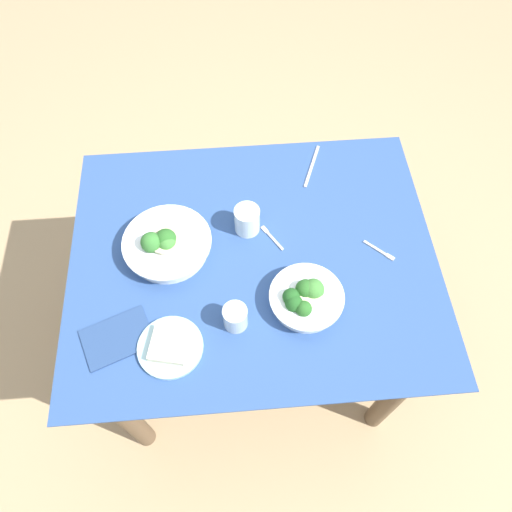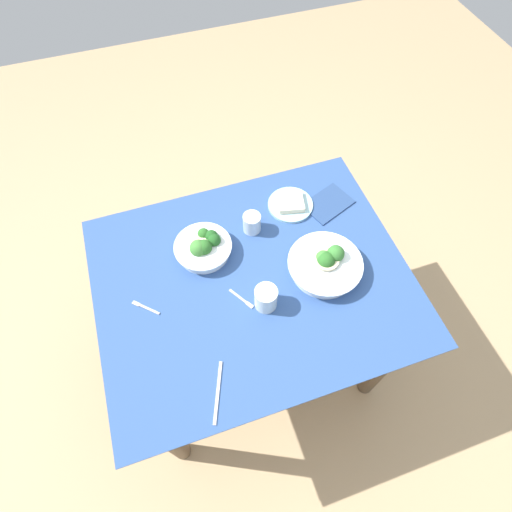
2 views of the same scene
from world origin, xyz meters
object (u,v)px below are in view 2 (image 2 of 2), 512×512
(fork_by_near_bowl, at_px, (242,299))
(napkin_folded_upper, at_px, (328,204))
(broccoli_bowl_far, at_px, (204,247))
(water_glass_center, at_px, (266,298))
(water_glass_side, at_px, (252,223))
(bread_side_plate, at_px, (290,204))
(table_knife_left, at_px, (218,392))
(fork_by_far_bowl, at_px, (145,307))
(broccoli_bowl_near, at_px, (325,264))

(fork_by_near_bowl, relative_size, napkin_folded_upper, 0.52)
(broccoli_bowl_far, distance_m, water_glass_center, 0.31)
(water_glass_side, xyz_separation_m, fork_by_near_bowl, (-0.13, -0.28, -0.04))
(bread_side_plate, distance_m, napkin_folded_upper, 0.16)
(bread_side_plate, bearing_deg, table_knife_left, -127.78)
(bread_side_plate, bearing_deg, fork_by_far_bowl, -157.88)
(water_glass_side, height_order, table_knife_left, water_glass_side)
(fork_by_far_bowl, bearing_deg, napkin_folded_upper, -121.18)
(broccoli_bowl_far, distance_m, fork_by_far_bowl, 0.30)
(water_glass_center, bearing_deg, table_knife_left, -135.28)
(fork_by_near_bowl, bearing_deg, water_glass_center, 29.01)
(bread_side_plate, xyz_separation_m, fork_by_near_bowl, (-0.31, -0.34, -0.01))
(fork_by_far_bowl, bearing_deg, fork_by_near_bowl, -150.18)
(table_knife_left, bearing_deg, broccoli_bowl_near, 143.34)
(water_glass_side, distance_m, fork_by_far_bowl, 0.51)
(broccoli_bowl_far, xyz_separation_m, fork_by_far_bowl, (-0.26, -0.16, -0.03))
(bread_side_plate, height_order, fork_by_far_bowl, bread_side_plate)
(water_glass_center, distance_m, fork_by_near_bowl, 0.09)
(broccoli_bowl_far, relative_size, table_knife_left, 1.11)
(napkin_folded_upper, bearing_deg, fork_by_far_bowl, -164.42)
(water_glass_side, relative_size, napkin_folded_upper, 0.42)
(bread_side_plate, xyz_separation_m, water_glass_side, (-0.19, -0.06, 0.03))
(table_knife_left, bearing_deg, broccoli_bowl_far, -168.61)
(fork_by_far_bowl, bearing_deg, table_knife_left, 157.75)
(napkin_folded_upper, bearing_deg, table_knife_left, -137.37)
(fork_by_far_bowl, relative_size, fork_by_near_bowl, 0.89)
(water_glass_side, xyz_separation_m, napkin_folded_upper, (0.33, 0.02, -0.04))
(bread_side_plate, distance_m, water_glass_side, 0.20)
(fork_by_near_bowl, bearing_deg, table_knife_left, -62.83)
(fork_by_far_bowl, xyz_separation_m, napkin_folded_upper, (0.80, 0.22, 0.00))
(water_glass_center, distance_m, fork_by_far_bowl, 0.43)
(broccoli_bowl_far, distance_m, water_glass_side, 0.21)
(bread_side_plate, relative_size, water_glass_side, 2.29)
(broccoli_bowl_far, bearing_deg, napkin_folded_upper, 6.93)
(fork_by_far_bowl, height_order, napkin_folded_upper, napkin_folded_upper)
(water_glass_center, bearing_deg, water_glass_side, 80.20)
(broccoli_bowl_near, height_order, table_knife_left, broccoli_bowl_near)
(broccoli_bowl_near, height_order, fork_by_far_bowl, broccoli_bowl_near)
(broccoli_bowl_near, bearing_deg, water_glass_side, 127.08)
(fork_by_near_bowl, bearing_deg, fork_by_far_bowl, -135.20)
(fork_by_near_bowl, bearing_deg, broccoli_bowl_near, 62.29)
(napkin_folded_upper, bearing_deg, broccoli_bowl_near, -116.57)
(bread_side_plate, xyz_separation_m, napkin_folded_upper, (0.15, -0.04, -0.01))
(water_glass_side, bearing_deg, table_knife_left, -117.91)
(broccoli_bowl_far, height_order, water_glass_side, broccoli_bowl_far)
(water_glass_center, bearing_deg, fork_by_far_bowl, 163.51)
(broccoli_bowl_near, relative_size, water_glass_center, 2.93)
(bread_side_plate, xyz_separation_m, water_glass_center, (-0.24, -0.38, 0.03))
(broccoli_bowl_far, xyz_separation_m, fork_by_near_bowl, (0.07, -0.24, -0.03))
(broccoli_bowl_far, height_order, fork_by_far_bowl, broccoli_bowl_far)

